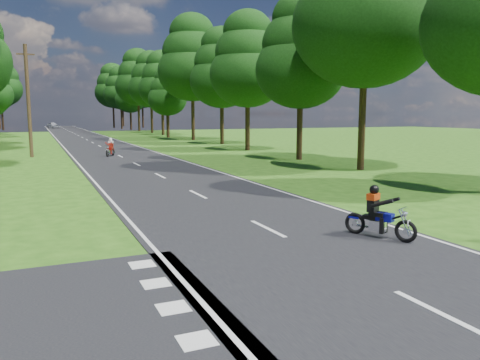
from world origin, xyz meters
name	(u,v)px	position (x,y,z in m)	size (l,w,h in m)	color
ground	(306,248)	(0.00, 0.00, 0.00)	(160.00, 160.00, 0.00)	#265112
main_road	(87,140)	(0.00, 50.00, 0.01)	(7.00, 140.00, 0.02)	black
road_markings	(87,141)	(-0.14, 48.13, 0.02)	(7.40, 140.00, 0.01)	silver
treeline	(88,77)	(1.43, 60.06, 8.25)	(40.00, 115.35, 14.78)	black
telegraph_pole	(28,101)	(-6.00, 28.00, 4.07)	(1.20, 0.26, 8.00)	#382616
rider_near_blue	(380,212)	(2.15, 0.02, 0.69)	(0.54, 1.61, 1.34)	#0D0E95
rider_far_red	(110,147)	(-0.64, 26.49, 0.68)	(0.53, 1.60, 1.33)	#B3100D
distant_car	(53,125)	(-2.09, 100.00, 0.68)	(1.55, 3.85, 1.31)	silver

